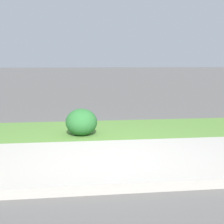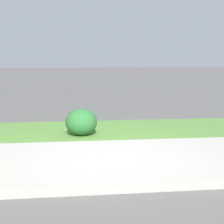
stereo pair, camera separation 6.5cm
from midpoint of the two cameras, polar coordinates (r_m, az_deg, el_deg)
ground_plane at (r=4.67m, az=-1.14°, el=-8.68°), size 120.00×120.00×0.00m
sidewalk_pavement at (r=4.67m, az=-1.14°, el=-8.62°), size 18.00×2.13×0.01m
grass_verge at (r=6.63m, az=-2.78°, el=-3.20°), size 18.00×1.93×0.01m
street_curb at (r=3.58m, az=0.61°, el=-13.44°), size 18.00×0.16×0.12m
shrub_bush_mid_verge at (r=6.11m, az=-5.34°, el=-1.84°), size 0.62×0.62×0.52m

